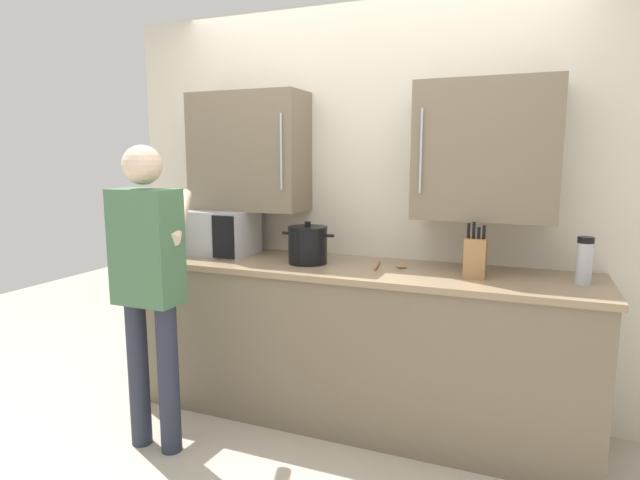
# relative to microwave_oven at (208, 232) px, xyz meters

# --- Properties ---
(back_wall_tiled) EXTENTS (3.33, 0.44, 2.51)m
(back_wall_tiled) POSITION_rel_microwave_oven_xyz_m (0.98, 0.28, 0.28)
(back_wall_tiled) COLOR beige
(back_wall_tiled) RESTS_ON ground_plane
(counter_unit) EXTENTS (2.79, 0.67, 0.94)m
(counter_unit) POSITION_rel_microwave_oven_xyz_m (0.98, -0.03, -0.61)
(counter_unit) COLOR #756651
(counter_unit) RESTS_ON ground_plane
(microwave_oven) EXTENTS (0.59, 0.74, 0.29)m
(microwave_oven) POSITION_rel_microwave_oven_xyz_m (0.00, 0.00, 0.00)
(microwave_oven) COLOR #B7BABF
(microwave_oven) RESTS_ON counter_unit
(wooden_spoon) EXTENTS (0.20, 0.22, 0.02)m
(wooden_spoon) POSITION_rel_microwave_oven_xyz_m (1.23, 0.01, -0.13)
(wooden_spoon) COLOR #A37547
(wooden_spoon) RESTS_ON counter_unit
(knife_block) EXTENTS (0.11, 0.15, 0.30)m
(knife_block) POSITION_rel_microwave_oven_xyz_m (1.71, -0.06, -0.04)
(knife_block) COLOR #A37547
(knife_block) RESTS_ON counter_unit
(thermos_flask) EXTENTS (0.08, 0.08, 0.24)m
(thermos_flask) POSITION_rel_microwave_oven_xyz_m (2.23, -0.02, -0.02)
(thermos_flask) COLOR #B7BABF
(thermos_flask) RESTS_ON counter_unit
(stock_pot) EXTENTS (0.33, 0.24, 0.25)m
(stock_pot) POSITION_rel_microwave_oven_xyz_m (0.74, -0.06, -0.03)
(stock_pot) COLOR black
(stock_pot) RESTS_ON counter_unit
(person_figure) EXTENTS (0.44, 0.57, 1.63)m
(person_figure) POSITION_rel_microwave_oven_xyz_m (0.13, -0.74, -0.11)
(person_figure) COLOR #282D3D
(person_figure) RESTS_ON ground_plane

